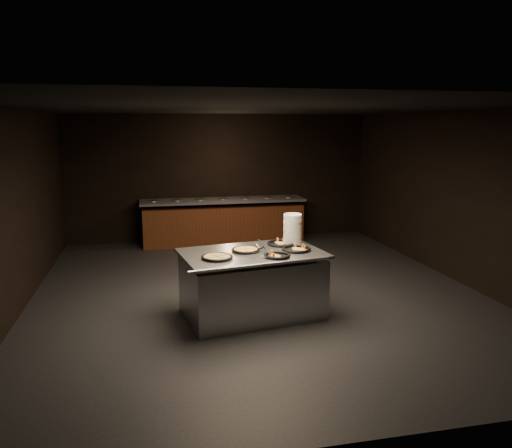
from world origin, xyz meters
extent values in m
cube|color=black|center=(0.00, 0.00, -0.01)|extent=(7.00, 8.00, 0.01)
cube|color=black|center=(0.00, 0.00, 2.90)|extent=(7.00, 8.00, 0.01)
cube|color=black|center=(0.00, 4.00, 1.45)|extent=(7.00, 0.01, 2.90)
cube|color=black|center=(0.00, -4.00, 1.45)|extent=(7.00, 0.01, 2.90)
cube|color=black|center=(-3.50, 0.00, 1.45)|extent=(0.01, 8.00, 2.90)
cube|color=black|center=(3.50, 0.00, 1.45)|extent=(0.01, 8.00, 2.90)
cube|color=brown|center=(0.00, 3.58, 0.43)|extent=(3.60, 0.75, 0.85)
cube|color=#5B5B60|center=(0.00, 3.58, 0.97)|extent=(3.70, 0.83, 0.05)
cube|color=#36150C|center=(0.00, 3.58, 0.04)|extent=(3.60, 0.69, 0.08)
cylinder|color=#B4B7BC|center=(-1.55, 3.58, 0.98)|extent=(0.22, 0.22, 0.08)
cylinder|color=#4D7A30|center=(-1.55, 3.58, 1.00)|extent=(0.19, 0.19, 0.02)
cylinder|color=black|center=(-1.52, 3.56, 1.09)|extent=(0.04, 0.10, 0.19)
cylinder|color=#B4B7BC|center=(-1.03, 3.58, 0.98)|extent=(0.22, 0.22, 0.08)
cylinder|color=#4D7A30|center=(-1.03, 3.58, 1.00)|extent=(0.19, 0.19, 0.02)
cylinder|color=black|center=(-1.00, 3.56, 1.09)|extent=(0.04, 0.10, 0.19)
cylinder|color=#B4B7BC|center=(-0.52, 3.58, 0.98)|extent=(0.22, 0.22, 0.08)
cylinder|color=#4D7A30|center=(-0.52, 3.58, 1.00)|extent=(0.19, 0.19, 0.02)
cylinder|color=black|center=(-0.49, 3.56, 1.09)|extent=(0.04, 0.10, 0.19)
cylinder|color=#B4B7BC|center=(0.00, 3.58, 0.98)|extent=(0.22, 0.22, 0.08)
cylinder|color=#4D7A30|center=(0.00, 3.58, 1.00)|extent=(0.19, 0.19, 0.02)
cylinder|color=black|center=(0.03, 3.56, 1.09)|extent=(0.04, 0.10, 0.19)
cylinder|color=#B4B7BC|center=(0.52, 3.58, 0.98)|extent=(0.22, 0.22, 0.08)
cylinder|color=#4D7A30|center=(0.52, 3.58, 1.00)|extent=(0.19, 0.19, 0.02)
cylinder|color=black|center=(0.55, 3.56, 1.09)|extent=(0.04, 0.10, 0.19)
cylinder|color=#B4B7BC|center=(1.03, 3.58, 0.98)|extent=(0.22, 0.22, 0.08)
cylinder|color=#4D7A30|center=(1.03, 3.58, 1.00)|extent=(0.19, 0.19, 0.02)
cylinder|color=black|center=(1.06, 3.56, 1.09)|extent=(0.04, 0.10, 0.19)
cylinder|color=#B4B7BC|center=(1.55, 3.58, 0.98)|extent=(0.22, 0.22, 0.08)
cylinder|color=#4D7A30|center=(1.55, 3.58, 1.00)|extent=(0.19, 0.19, 0.02)
cylinder|color=black|center=(1.58, 3.56, 1.09)|extent=(0.04, 0.10, 0.19)
cube|color=#B4B7BC|center=(-0.28, -0.97, 0.41)|extent=(1.99, 1.39, 0.83)
cube|color=#B4B7BC|center=(-0.28, -0.97, 0.90)|extent=(2.08, 1.49, 0.04)
cylinder|color=#B4B7BC|center=(-0.28, -1.57, 0.90)|extent=(1.90, 0.34, 0.04)
cylinder|color=silver|center=(0.40, -0.61, 1.14)|extent=(0.27, 0.27, 0.44)
cylinder|color=black|center=(-0.80, -1.21, 0.93)|extent=(0.39, 0.39, 0.01)
torus|color=black|center=(-0.80, -1.21, 0.94)|extent=(0.42, 0.42, 0.04)
torus|color=#A15929|center=(-0.80, -1.21, 0.94)|extent=(0.36, 0.36, 0.03)
cylinder|color=#BD854B|center=(-0.80, -1.21, 0.94)|extent=(0.31, 0.31, 0.02)
cube|color=black|center=(-0.80, -1.21, 0.95)|extent=(0.14, 0.29, 0.00)
cube|color=black|center=(-0.80, -1.21, 0.95)|extent=(0.29, 0.14, 0.00)
cylinder|color=black|center=(-0.36, -0.91, 0.93)|extent=(0.38, 0.38, 0.01)
torus|color=black|center=(-0.36, -0.91, 0.94)|extent=(0.40, 0.40, 0.04)
torus|color=#A15929|center=(-0.36, -0.91, 0.94)|extent=(0.34, 0.34, 0.03)
cylinder|color=gold|center=(-0.36, -0.91, 0.94)|extent=(0.30, 0.30, 0.02)
cube|color=black|center=(-0.36, -0.91, 0.95)|extent=(0.04, 0.30, 0.00)
cube|color=black|center=(-0.36, -0.91, 0.95)|extent=(0.30, 0.04, 0.00)
cylinder|color=black|center=(0.22, -0.63, 0.93)|extent=(0.38, 0.38, 0.01)
torus|color=black|center=(0.22, -0.63, 0.94)|extent=(0.40, 0.40, 0.04)
cylinder|color=black|center=(0.00, -1.30, 0.93)|extent=(0.33, 0.33, 0.01)
torus|color=black|center=(0.00, -1.30, 0.94)|extent=(0.35, 0.35, 0.04)
cylinder|color=black|center=(0.35, -1.01, 0.93)|extent=(0.38, 0.38, 0.01)
torus|color=black|center=(0.35, -1.01, 0.94)|extent=(0.40, 0.40, 0.04)
cube|color=#B4B7BC|center=(-0.21, -0.82, 0.94)|extent=(0.13, 0.13, 0.00)
cylinder|color=black|center=(-0.14, -0.95, 1.01)|extent=(0.09, 0.18, 0.13)
cylinder|color=#B4B7BC|center=(-0.17, -0.88, 0.97)|extent=(0.05, 0.09, 0.08)
cube|color=#B4B7BC|center=(-0.13, -1.35, 0.94)|extent=(0.13, 0.12, 0.00)
cylinder|color=black|center=(-0.28, -1.28, 1.02)|extent=(0.19, 0.11, 0.13)
cylinder|color=#B4B7BC|center=(-0.21, -1.31, 0.97)|extent=(0.10, 0.06, 0.08)
camera|label=1|loc=(-1.65, -7.52, 2.64)|focal=35.00mm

